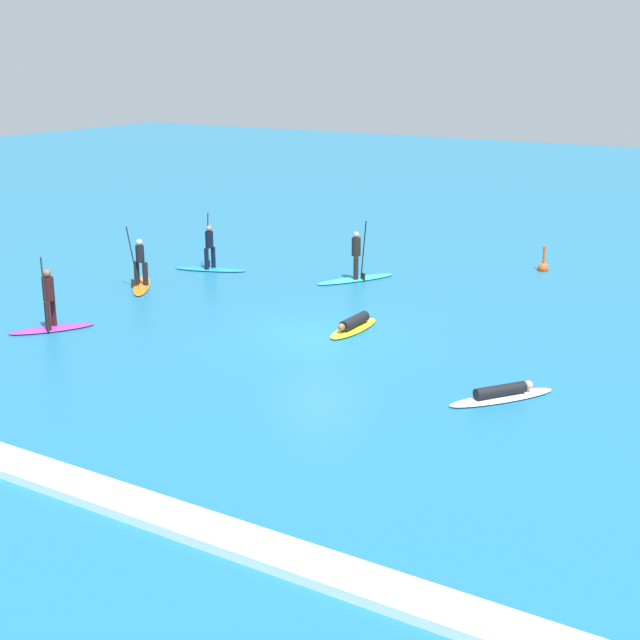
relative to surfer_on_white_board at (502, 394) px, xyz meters
The scene contains 9 objects.
ground_plane 6.58m from the surfer_on_white_board, 163.14° to the left, with size 120.00×120.00×0.00m, color #1E6B93.
surfer_on_white_board is the anchor object (origin of this frame).
surfer_on_yellow_board 6.50m from the surfer_on_white_board, 152.75° to the left, with size 0.71×2.45×0.42m.
surfer_on_orange_board 15.13m from the surfer_on_white_board, 166.52° to the left, with size 2.21×2.63×2.21m.
surfer_on_blue_board 15.71m from the surfer_on_white_board, 154.51° to the left, with size 2.86×1.58×2.15m.
surfer_on_purple_board 13.59m from the surfer_on_white_board, behind, with size 1.95×2.44×2.29m.
surfer_on_teal_board 12.02m from the surfer_on_white_board, 136.27° to the left, with size 2.15×3.11×2.25m.
marker_buoy 13.73m from the surfer_on_white_board, 104.10° to the left, with size 0.41×0.41×1.05m.
wave_crest 10.70m from the surfer_on_white_board, 126.03° to the right, with size 25.79×0.90×0.18m, color white.
Camera 1 is at (13.03, -21.23, 7.99)m, focal length 50.27 mm.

